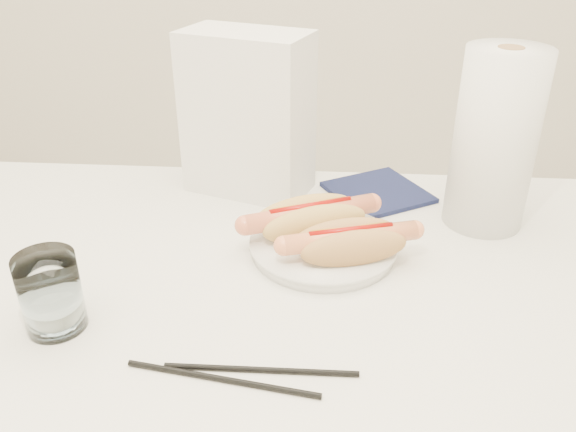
# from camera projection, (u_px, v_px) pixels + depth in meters

# --- Properties ---
(table) EXTENTS (1.20, 0.80, 0.75)m
(table) POSITION_uv_depth(u_px,v_px,m) (240.00, 330.00, 0.81)
(table) COLOR white
(table) RESTS_ON ground
(plate) EXTENTS (0.22, 0.22, 0.02)m
(plate) POSITION_uv_depth(u_px,v_px,m) (323.00, 248.00, 0.86)
(plate) COLOR white
(plate) RESTS_ON table
(hotdog_left) EXTENTS (0.19, 0.14, 0.05)m
(hotdog_left) POSITION_uv_depth(u_px,v_px,m) (310.00, 219.00, 0.87)
(hotdog_left) COLOR tan
(hotdog_left) RESTS_ON plate
(hotdog_right) EXTENTS (0.19, 0.11, 0.05)m
(hotdog_right) POSITION_uv_depth(u_px,v_px,m) (350.00, 243.00, 0.81)
(hotdog_right) COLOR #BF884A
(hotdog_right) RESTS_ON plate
(water_glass) EXTENTS (0.07, 0.07, 0.10)m
(water_glass) POSITION_uv_depth(u_px,v_px,m) (51.00, 293.00, 0.70)
(water_glass) COLOR silver
(water_glass) RESTS_ON table
(chopstick_near) EXTENTS (0.22, 0.01, 0.01)m
(chopstick_near) POSITION_uv_depth(u_px,v_px,m) (261.00, 370.00, 0.65)
(chopstick_near) COLOR black
(chopstick_near) RESTS_ON table
(chopstick_far) EXTENTS (0.22, 0.04, 0.01)m
(chopstick_far) POSITION_uv_depth(u_px,v_px,m) (222.00, 379.00, 0.64)
(chopstick_far) COLOR black
(chopstick_far) RESTS_ON table
(napkin_box) EXTENTS (0.23, 0.18, 0.27)m
(napkin_box) POSITION_uv_depth(u_px,v_px,m) (248.00, 115.00, 0.99)
(napkin_box) COLOR white
(napkin_box) RESTS_ON table
(navy_napkin) EXTENTS (0.20, 0.20, 0.01)m
(navy_napkin) POSITION_uv_depth(u_px,v_px,m) (378.00, 192.00, 1.03)
(navy_napkin) COLOR #12183B
(navy_napkin) RESTS_ON table
(paper_towel_roll) EXTENTS (0.15, 0.15, 0.28)m
(paper_towel_roll) POSITION_uv_depth(u_px,v_px,m) (495.00, 141.00, 0.89)
(paper_towel_roll) COLOR white
(paper_towel_roll) RESTS_ON table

